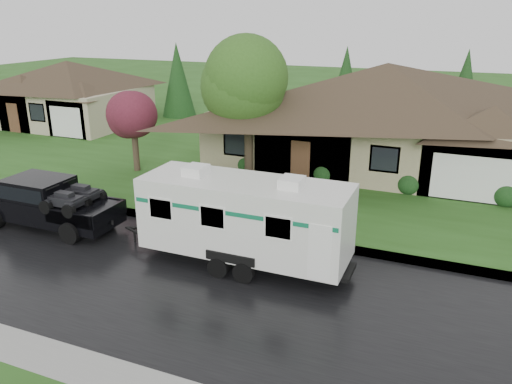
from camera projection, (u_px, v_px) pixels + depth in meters
ground at (255, 264)px, 17.34m from camera, size 140.00×140.00×0.00m
road at (231, 292)px, 15.59m from camera, size 140.00×8.00×0.01m
curb at (277, 237)px, 19.27m from camera, size 140.00×0.50×0.15m
lawn at (349, 156)px, 30.39m from camera, size 140.00×26.00×0.15m
house_main at (390, 104)px, 27.38m from camera, size 19.44×10.80×6.90m
house_far at (70, 88)px, 37.95m from camera, size 10.80×8.64×5.80m
tree_left_green at (249, 85)px, 24.34m from camera, size 4.19×4.19×6.94m
tree_red at (133, 117)px, 26.38m from camera, size 2.57×2.57×4.25m
shrub_row at (365, 177)px, 24.51m from camera, size 13.60×1.00×1.00m
pickup_truck at (46, 201)px, 20.17m from camera, size 6.06×2.30×2.02m
travel_trailer at (245, 216)px, 16.79m from camera, size 7.47×2.62×3.35m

